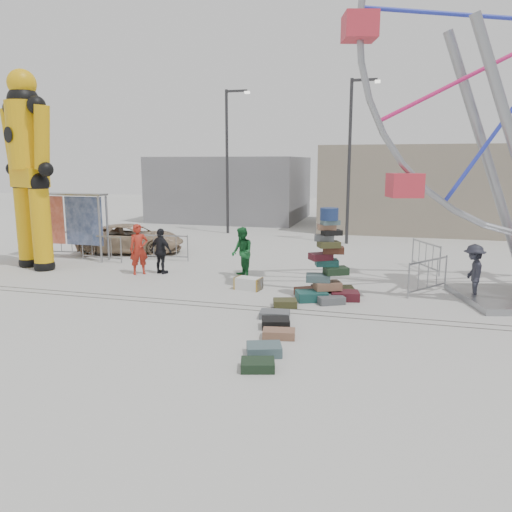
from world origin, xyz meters
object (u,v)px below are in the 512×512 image
(pedestrian_red, at_px, (139,249))
(pedestrian_grey, at_px, (473,272))
(pedestrian_black, at_px, (161,251))
(parked_suv, at_px, (131,239))
(barricade_dummy_b, at_px, (101,248))
(steamer_trunk, at_px, (248,284))
(barricade_dummy_a, at_px, (72,244))
(barricade_wheel_back, at_px, (426,256))
(crash_test_dummy, at_px, (28,163))
(banner_scaffold, at_px, (64,210))
(barricade_wheel_front, at_px, (428,276))
(suitcase_tower, at_px, (327,274))
(barricade_dummy_c, at_px, (165,247))
(pedestrian_green, at_px, (242,252))
(lamp_post_right, at_px, (351,153))
(lamp_post_left, at_px, (229,154))

(pedestrian_red, bearing_deg, pedestrian_grey, -41.31)
(pedestrian_black, xyz_separation_m, parked_suv, (-3.24, 3.59, -0.19))
(barricade_dummy_b, bearing_deg, parked_suv, 92.30)
(steamer_trunk, height_order, pedestrian_red, pedestrian_red)
(barricade_dummy_b, height_order, pedestrian_black, pedestrian_black)
(barricade_dummy_a, bearing_deg, pedestrian_grey, -17.98)
(barricade_wheel_back, bearing_deg, crash_test_dummy, -102.31)
(pedestrian_grey, relative_size, parked_suv, 0.36)
(barricade_dummy_b, xyz_separation_m, pedestrian_grey, (13.98, -2.33, 0.29))
(banner_scaffold, xyz_separation_m, barricade_wheel_front, (14.43, -1.90, -1.55))
(banner_scaffold, bearing_deg, suitcase_tower, -15.72)
(suitcase_tower, bearing_deg, pedestrian_black, 144.75)
(barricade_wheel_back, bearing_deg, barricade_dummy_b, -108.59)
(suitcase_tower, distance_m, steamer_trunk, 2.67)
(barricade_dummy_c, relative_size, barricade_wheel_back, 1.00)
(pedestrian_black, bearing_deg, pedestrian_green, -156.40)
(lamp_post_right, relative_size, pedestrian_red, 4.31)
(suitcase_tower, xyz_separation_m, barricade_wheel_front, (2.98, 1.44, -0.22))
(suitcase_tower, distance_m, pedestrian_red, 7.23)
(pedestrian_red, distance_m, pedestrian_green, 3.82)
(banner_scaffold, relative_size, barricade_dummy_c, 1.93)
(barricade_wheel_back, distance_m, pedestrian_grey, 4.14)
(lamp_post_right, bearing_deg, pedestrian_grey, -65.08)
(barricade_wheel_back, relative_size, pedestrian_black, 1.19)
(barricade_wheel_front, bearing_deg, steamer_trunk, 137.19)
(lamp_post_left, distance_m, parked_suv, 8.48)
(steamer_trunk, xyz_separation_m, barricade_wheel_back, (5.69, 4.54, 0.36))
(suitcase_tower, relative_size, barricade_wheel_front, 1.37)
(barricade_wheel_front, xyz_separation_m, pedestrian_green, (-6.27, 0.62, 0.35))
(crash_test_dummy, bearing_deg, pedestrian_grey, 20.44)
(suitcase_tower, relative_size, steamer_trunk, 3.30)
(crash_test_dummy, xyz_separation_m, barricade_wheel_front, (14.44, 0.01, -3.47))
(lamp_post_right, xyz_separation_m, barricade_wheel_front, (3.24, -9.17, -3.93))
(lamp_post_right, xyz_separation_m, banner_scaffold, (-11.19, -7.27, -2.39))
(lamp_post_left, bearing_deg, barricade_dummy_c, -90.21)
(barricade_dummy_c, relative_size, barricade_wheel_front, 1.00)
(crash_test_dummy, bearing_deg, barricade_wheel_front, 22.17)
(suitcase_tower, bearing_deg, crash_test_dummy, 153.62)
(steamer_trunk, distance_m, barricade_dummy_c, 6.03)
(banner_scaffold, xyz_separation_m, parked_suv, (1.89, 2.06, -1.44))
(steamer_trunk, height_order, barricade_dummy_b, barricade_dummy_b)
(suitcase_tower, height_order, pedestrian_green, suitcase_tower)
(crash_test_dummy, distance_m, barricade_wheel_back, 15.39)
(banner_scaffold, xyz_separation_m, barricade_dummy_b, (1.69, -0.04, -1.55))
(suitcase_tower, relative_size, barricade_dummy_b, 1.37)
(pedestrian_grey, bearing_deg, barricade_wheel_back, -165.80)
(barricade_dummy_a, bearing_deg, pedestrian_red, -35.52)
(lamp_post_left, height_order, pedestrian_red, lamp_post_left)
(steamer_trunk, height_order, barricade_dummy_c, barricade_dummy_c)
(banner_scaffold, height_order, barricade_wheel_front, banner_scaffold)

